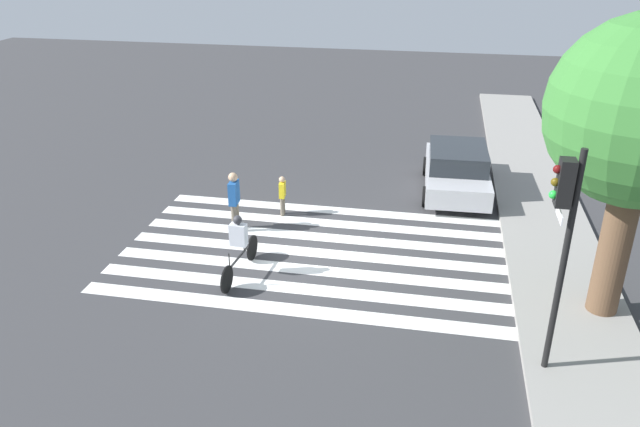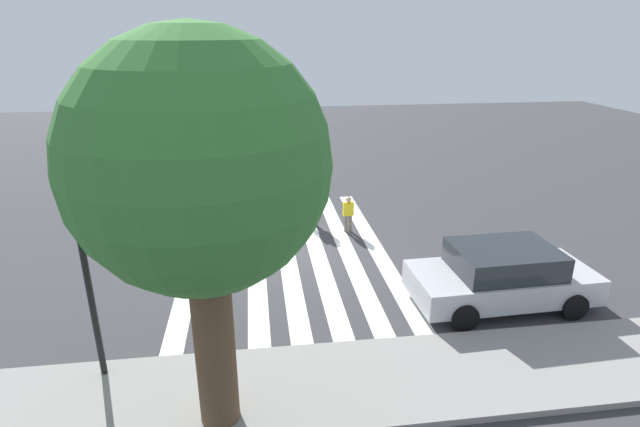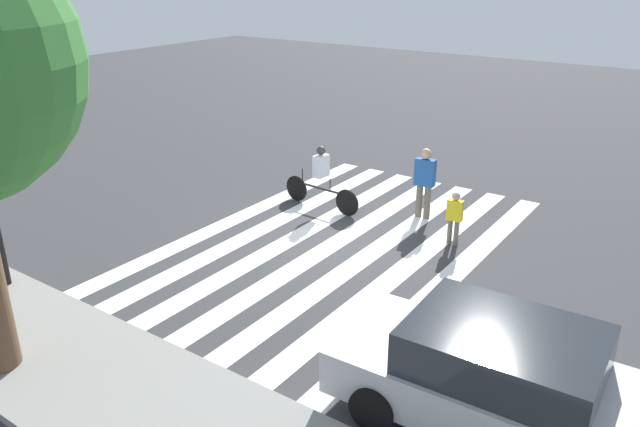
{
  "view_description": "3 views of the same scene",
  "coord_description": "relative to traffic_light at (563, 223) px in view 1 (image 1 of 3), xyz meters",
  "views": [
    {
      "loc": [
        14.3,
        2.96,
        7.89
      ],
      "look_at": [
        0.36,
        0.26,
        1.33
      ],
      "focal_mm": 35.0,
      "sensor_mm": 36.0,
      "label": 1
    },
    {
      "loc": [
        0.85,
        13.87,
        6.41
      ],
      "look_at": [
        -1.02,
        0.11,
        1.25
      ],
      "focal_mm": 28.0,
      "sensor_mm": 36.0,
      "label": 2
    },
    {
      "loc": [
        -6.92,
        10.6,
        5.82
      ],
      "look_at": [
        0.1,
        0.5,
        0.84
      ],
      "focal_mm": 35.0,
      "sensor_mm": 36.0,
      "label": 3
    }
  ],
  "objects": [
    {
      "name": "cyclist_mid_street",
      "position": [
        -2.44,
        -6.79,
        -2.33
      ],
      "size": [
        2.32,
        0.42,
        1.62
      ],
      "rotation": [
        0.0,
        0.0,
        -0.08
      ],
      "color": "black",
      "rests_on": "ground_plane"
    },
    {
      "name": "crosswalk_stripes",
      "position": [
        -3.92,
        -5.26,
        -3.2
      ],
      "size": [
        6.02,
        10.0,
        0.01
      ],
      "color": "white",
      "rests_on": "ground_plane"
    },
    {
      "name": "ground_plane",
      "position": [
        -3.92,
        -5.26,
        -3.2
      ],
      "size": [
        60.0,
        60.0,
        0.0
      ],
      "primitive_type": "plane",
      "color": "#38383A"
    },
    {
      "name": "pedestrian_adult_blue_shirt",
      "position": [
        -6.09,
        -6.62,
        -2.51
      ],
      "size": [
        0.35,
        0.18,
        1.23
      ],
      "rotation": [
        0.0,
        0.0,
        0.07
      ],
      "color": "#6B6051",
      "rests_on": "ground_plane"
    },
    {
      "name": "pedestrian_adult_tall_backpack",
      "position": [
        -4.84,
        -7.68,
        -2.22
      ],
      "size": [
        0.5,
        0.26,
        1.74
      ],
      "rotation": [
        0.0,
        0.0,
        3.21
      ],
      "color": "#6B6051",
      "rests_on": "ground_plane"
    },
    {
      "name": "car_parked_silver_sedan",
      "position": [
        -8.93,
        -1.54,
        -2.44
      ],
      "size": [
        4.45,
        2.21,
        1.5
      ],
      "rotation": [
        0.0,
        0.0,
        0.03
      ],
      "color": "#B7B7BC",
      "rests_on": "ground_plane"
    },
    {
      "name": "sidewalk_curb",
      "position": [
        -3.92,
        0.99,
        -3.13
      ],
      "size": [
        36.0,
        2.5,
        0.14
      ],
      "color": "gray",
      "rests_on": "ground_plane"
    },
    {
      "name": "traffic_light",
      "position": [
        0.0,
        0.0,
        0.0
      ],
      "size": [
        0.6,
        0.5,
        4.57
      ],
      "color": "black",
      "rests_on": "ground_plane"
    }
  ]
}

